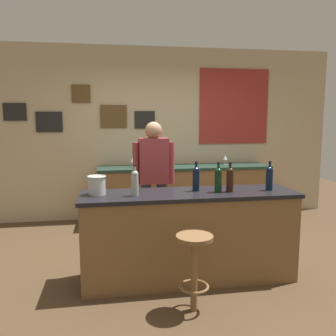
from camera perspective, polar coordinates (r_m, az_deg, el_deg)
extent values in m
plane|color=#4C3823|center=(4.28, 2.06, -14.91)|extent=(10.00, 10.00, 0.00)
cube|color=tan|center=(5.94, -1.84, 5.50)|extent=(6.00, 0.06, 2.80)
cube|color=black|center=(6.00, -23.32, 8.25)|extent=(0.34, 0.02, 0.27)
cube|color=black|center=(5.91, -18.48, 7.02)|extent=(0.40, 0.02, 0.32)
cube|color=brown|center=(5.86, -13.75, 11.49)|extent=(0.29, 0.02, 0.28)
cube|color=brown|center=(5.84, -8.68, 8.18)|extent=(0.42, 0.02, 0.36)
cube|color=black|center=(5.87, -3.74, 7.72)|extent=(0.33, 0.02, 0.28)
cube|color=maroon|center=(6.22, 10.52, 9.64)|extent=(1.20, 0.02, 1.25)
cube|color=brown|center=(3.75, 3.35, -11.08)|extent=(2.16, 0.57, 0.88)
cube|color=black|center=(3.63, 3.41, -4.20)|extent=(2.20, 0.60, 0.04)
cube|color=brown|center=(5.77, 2.67, -4.31)|extent=(2.69, 0.53, 0.86)
cube|color=#1E382D|center=(5.69, 2.70, 0.12)|extent=(2.75, 0.56, 0.04)
cylinder|color=#384766|center=(4.56, -1.00, -7.70)|extent=(0.13, 0.13, 0.86)
cylinder|color=#384766|center=(4.53, -3.52, -7.81)|extent=(0.13, 0.13, 0.86)
cube|color=maroon|center=(4.40, -2.31, 1.16)|extent=(0.36, 0.20, 0.56)
sphere|color=#A87A5B|center=(4.37, -2.34, 6.04)|extent=(0.21, 0.21, 0.21)
cylinder|color=maroon|center=(4.44, 0.51, 0.84)|extent=(0.08, 0.08, 0.52)
cylinder|color=maroon|center=(4.38, -5.16, 0.71)|extent=(0.08, 0.08, 0.52)
cylinder|color=brown|center=(3.22, 4.20, -16.76)|extent=(0.06, 0.06, 0.65)
torus|color=brown|center=(3.26, 4.18, -18.39)|extent=(0.26, 0.26, 0.02)
cylinder|color=brown|center=(3.09, 4.27, -11.03)|extent=(0.32, 0.32, 0.03)
cylinder|color=#999E99|center=(3.46, -5.32, -2.82)|extent=(0.07, 0.07, 0.20)
sphere|color=#999E99|center=(3.44, -5.35, -0.98)|extent=(0.07, 0.07, 0.07)
cylinder|color=#999E99|center=(3.43, -5.36, -0.44)|extent=(0.03, 0.03, 0.09)
cylinder|color=black|center=(3.42, -5.37, 0.43)|extent=(0.03, 0.03, 0.02)
cylinder|color=black|center=(3.68, 4.51, -2.13)|extent=(0.07, 0.07, 0.20)
sphere|color=black|center=(3.66, 4.53, -0.40)|extent=(0.07, 0.07, 0.07)
cylinder|color=black|center=(3.66, 4.53, 0.11)|extent=(0.03, 0.03, 0.09)
cylinder|color=black|center=(3.65, 4.54, 0.93)|extent=(0.03, 0.03, 0.02)
cylinder|color=black|center=(3.64, 8.03, -2.30)|extent=(0.07, 0.07, 0.20)
sphere|color=black|center=(3.62, 8.06, -0.55)|extent=(0.07, 0.07, 0.07)
cylinder|color=black|center=(3.62, 8.07, -0.04)|extent=(0.03, 0.03, 0.09)
cylinder|color=black|center=(3.61, 8.09, 0.79)|extent=(0.03, 0.03, 0.02)
cylinder|color=black|center=(3.68, 9.87, -2.23)|extent=(0.07, 0.07, 0.20)
sphere|color=black|center=(3.66, 9.91, -0.50)|extent=(0.07, 0.07, 0.07)
cylinder|color=black|center=(3.66, 9.93, 0.00)|extent=(0.03, 0.03, 0.09)
cylinder|color=black|center=(3.65, 9.95, 0.83)|extent=(0.03, 0.03, 0.02)
cylinder|color=black|center=(3.85, 15.90, -1.96)|extent=(0.07, 0.07, 0.20)
sphere|color=black|center=(3.84, 15.97, -0.30)|extent=(0.07, 0.07, 0.07)
cylinder|color=black|center=(3.83, 15.98, 0.18)|extent=(0.03, 0.03, 0.09)
cylinder|color=black|center=(3.82, 16.02, 0.96)|extent=(0.03, 0.03, 0.02)
cylinder|color=#B7BABF|center=(3.56, -11.34, -2.78)|extent=(0.17, 0.17, 0.18)
torus|color=#B7BABF|center=(3.54, -11.38, -1.36)|extent=(0.19, 0.19, 0.02)
cylinder|color=silver|center=(5.59, -5.68, 0.17)|extent=(0.06, 0.06, 0.00)
cylinder|color=silver|center=(5.58, -5.69, 0.58)|extent=(0.01, 0.01, 0.07)
cone|color=silver|center=(5.57, -5.70, 1.34)|extent=(0.07, 0.07, 0.08)
cylinder|color=silver|center=(5.93, 9.13, 0.57)|extent=(0.06, 0.06, 0.00)
cylinder|color=silver|center=(5.92, 9.13, 0.95)|extent=(0.01, 0.01, 0.07)
cone|color=silver|center=(5.91, 9.15, 1.67)|extent=(0.07, 0.07, 0.08)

